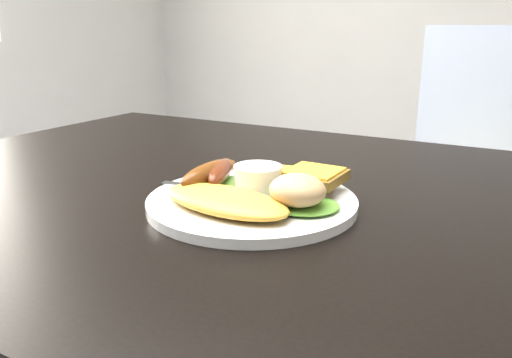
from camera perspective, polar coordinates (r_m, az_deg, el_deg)
dining_table at (r=0.68m, az=1.00°, el=-2.65°), size 1.20×0.80×0.04m
dining_chair at (r=1.66m, az=23.33°, el=-2.42°), size 0.46×0.46×0.05m
person at (r=1.51m, az=7.33°, el=9.38°), size 0.62×0.47×1.53m
plate at (r=0.60m, az=-0.46°, el=-2.62°), size 0.25×0.25×0.01m
lettuce_left at (r=0.64m, az=-3.85°, el=-0.45°), size 0.09×0.08×0.01m
lettuce_right at (r=0.56m, az=5.39°, el=-2.96°), size 0.10×0.10×0.01m
omelette at (r=0.55m, az=-3.52°, el=-2.50°), size 0.17×0.10×0.02m
sausage_a at (r=0.63m, az=-5.27°, el=0.70°), size 0.03×0.11×0.03m
sausage_b at (r=0.63m, az=-4.07°, el=0.87°), size 0.06×0.10×0.02m
ramekin at (r=0.61m, az=0.22°, el=-0.04°), size 0.08×0.08×0.03m
toast_a at (r=0.63m, az=4.47°, el=-0.37°), size 0.10×0.10×0.01m
toast_b at (r=0.62m, az=6.60°, el=0.28°), size 0.07×0.07×0.01m
potato_salad at (r=0.55m, az=4.77°, el=-1.26°), size 0.08×0.08×0.03m
fork at (r=0.62m, az=-4.38°, el=-1.20°), size 0.16×0.04×0.00m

